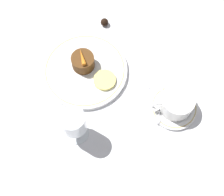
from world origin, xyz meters
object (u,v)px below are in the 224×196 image
Objects in this scene: dinner_plate at (85,70)px; dessert_cake at (83,62)px; fork at (148,64)px; wine_glass at (74,123)px; coffee_cup at (177,103)px.

dinner_plate is 0.03m from dessert_cake.
dinner_plate is 1.24× the size of fork.
wine_glass is 0.30m from fork.
fork is (-0.19, 0.01, -0.01)m from dinner_plate.
dinner_plate reaches higher than fork.
wine_glass is (0.05, 0.18, 0.08)m from dinner_plate.
coffee_cup is at bearing 145.97° from dinner_plate.
wine_glass is at bearing 75.84° from dinner_plate.
coffee_cup is 0.29m from dessert_cake.
dessert_cake is at bearing -36.16° from coffee_cup.
wine_glass is at bearing 77.38° from dessert_cake.
dinner_plate is 2.13× the size of coffee_cup.
wine_glass is 1.99× the size of dessert_cake.
coffee_cup is 0.89× the size of wine_glass.
fork is at bearing -73.26° from coffee_cup.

